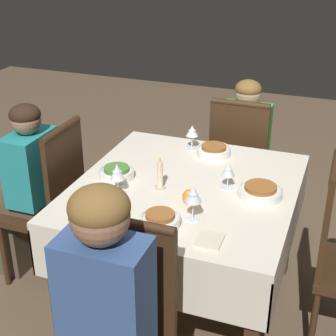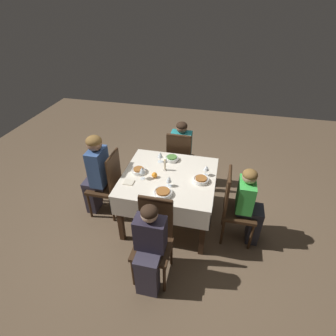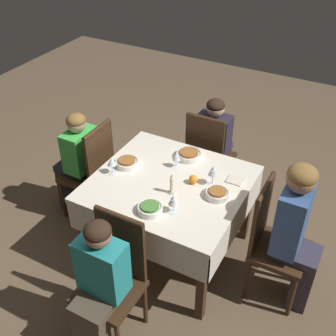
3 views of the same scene
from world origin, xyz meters
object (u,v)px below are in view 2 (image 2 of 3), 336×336
object	(u,v)px
wine_glass_north	(160,155)
person_child_green	(249,204)
bowl_west	(139,170)
candle_centerpiece	(165,166)
person_adult_denim	(96,171)
bowl_north	(172,158)
wine_glass_south	(169,180)
bowl_south	(163,193)
person_child_dark	(149,247)
wine_glass_east	(206,168)
person_child_teal	(182,149)
chair_north	(180,158)
chair_east	(234,205)
napkin_red_folded	(129,182)
wine_glass_west	(142,170)
orange_fruit	(154,175)
chair_south	(154,237)
chair_west	(108,182)
dining_table	(169,182)
bowl_east	(201,180)

from	to	relation	value
wine_glass_north	person_child_green	bearing A→B (deg)	-17.88
bowl_west	candle_centerpiece	bearing A→B (deg)	21.01
person_adult_denim	bowl_north	distance (m)	1.00
bowl_north	wine_glass_south	world-z (taller)	wine_glass_south
person_child_green	wine_glass_north	distance (m)	1.24
bowl_south	wine_glass_south	size ratio (longest dim) A/B	1.52
person_child_dark	wine_glass_east	bearing A→B (deg)	68.18
person_child_teal	bowl_north	xyz separation A→B (m)	(-0.03, -0.58, 0.19)
chair_north	person_adult_denim	xyz separation A→B (m)	(-0.95, -0.80, 0.16)
chair_east	napkin_red_folded	size ratio (longest dim) A/B	8.19
bowl_west	wine_glass_west	bearing A→B (deg)	-53.16
wine_glass_south	candle_centerpiece	size ratio (longest dim) A/B	0.83
bowl_north	orange_fruit	bearing A→B (deg)	-106.37
chair_south	wine_glass_east	world-z (taller)	chair_south
person_child_dark	orange_fruit	xyz separation A→B (m)	(-0.18, 0.87, 0.21)
person_child_dark	candle_centerpiece	size ratio (longest dim) A/B	6.24
person_adult_denim	orange_fruit	world-z (taller)	person_adult_denim
chair_west	candle_centerpiece	bearing A→B (deg)	99.80
napkin_red_folded	dining_table	bearing A→B (deg)	29.40
chair_west	wine_glass_south	world-z (taller)	chair_west
bowl_west	bowl_north	xyz separation A→B (m)	(0.34, 0.36, -0.00)
person_child_teal	bowl_west	bearing A→B (deg)	68.65
chair_north	wine_glass_east	size ratio (longest dim) A/B	6.93
person_child_dark	bowl_north	world-z (taller)	person_child_dark
person_child_teal	bowl_south	bearing A→B (deg)	91.00
chair_north	wine_glass_north	distance (m)	0.62
chair_north	wine_glass_east	xyz separation A→B (m)	(0.44, -0.66, 0.33)
wine_glass_south	person_child_dark	bearing A→B (deg)	-92.24
orange_fruit	candle_centerpiece	bearing A→B (deg)	63.87
napkin_red_folded	wine_glass_east	bearing A→B (deg)	22.09
chair_east	wine_glass_west	world-z (taller)	chair_east
dining_table	candle_centerpiece	distance (m)	0.21
wine_glass_south	chair_west	bearing A→B (deg)	168.60
candle_centerpiece	chair_south	bearing A→B (deg)	-84.11
person_child_teal	wine_glass_south	distance (m)	1.16
chair_east	wine_glass_north	bearing A→B (deg)	69.40
person_adult_denim	bowl_north	size ratio (longest dim) A/B	6.71
wine_glass_west	wine_glass_north	distance (m)	0.42
wine_glass_south	candle_centerpiece	xyz separation A→B (m)	(-0.12, 0.30, -0.03)
wine_glass_east	bowl_north	xyz separation A→B (m)	(-0.47, 0.24, -0.07)
person_adult_denim	person_child_green	size ratio (longest dim) A/B	1.15
orange_fruit	bowl_east	bearing A→B (deg)	4.28
candle_centerpiece	person_child_green	bearing A→B (deg)	-10.73
chair_north	person_adult_denim	distance (m)	1.25
chair_west	wine_glass_west	xyz separation A→B (m)	(0.52, -0.10, 0.35)
chair_north	chair_south	world-z (taller)	same
chair_north	candle_centerpiece	world-z (taller)	chair_north
wine_glass_east	napkin_red_folded	world-z (taller)	wine_glass_east
chair_south	napkin_red_folded	bearing A→B (deg)	129.80
wine_glass_west	bowl_south	world-z (taller)	wine_glass_west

